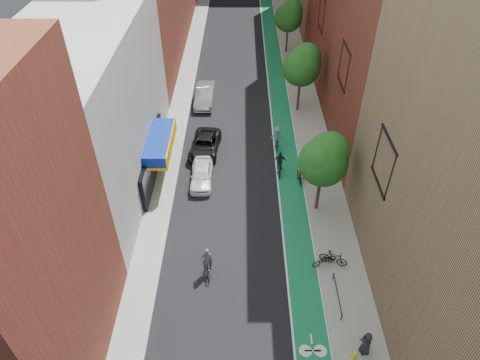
{
  "coord_description": "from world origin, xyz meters",
  "views": [
    {
      "loc": [
        0.12,
        -12.74,
        21.85
      ],
      "look_at": [
        0.02,
        11.55,
        1.5
      ],
      "focal_mm": 32.0,
      "sensor_mm": 36.0,
      "label": 1
    }
  ],
  "objects_px": {
    "cyclist_lead": "(207,265)",
    "pedestrian": "(366,343)",
    "fire_hydrant": "(354,355)",
    "parked_car_white": "(202,174)",
    "parked_car_black": "(205,145)",
    "parked_car_silver": "(205,95)",
    "cyclist_lane_near": "(300,172)",
    "cyclist_lane_mid": "(280,166)",
    "cyclist_lane_far": "(277,139)"
  },
  "relations": [
    {
      "from": "fire_hydrant",
      "to": "pedestrian",
      "type": "bearing_deg",
      "value": 34.17
    },
    {
      "from": "parked_car_black",
      "to": "cyclist_lane_mid",
      "type": "xyz_separation_m",
      "value": [
        6.21,
        -2.88,
        0.04
      ]
    },
    {
      "from": "parked_car_silver",
      "to": "pedestrian",
      "type": "bearing_deg",
      "value": -67.08
    },
    {
      "from": "parked_car_silver",
      "to": "cyclist_lead",
      "type": "xyz_separation_m",
      "value": [
        1.58,
        -21.46,
        -0.07
      ]
    },
    {
      "from": "parked_car_white",
      "to": "parked_car_black",
      "type": "xyz_separation_m",
      "value": [
        -0.01,
        3.97,
        -0.01
      ]
    },
    {
      "from": "parked_car_silver",
      "to": "fire_hydrant",
      "type": "xyz_separation_m",
      "value": [
        9.61,
        -27.15,
        -0.29
      ]
    },
    {
      "from": "fire_hydrant",
      "to": "parked_car_black",
      "type": "bearing_deg",
      "value": 115.93
    },
    {
      "from": "cyclist_lane_far",
      "to": "fire_hydrant",
      "type": "xyz_separation_m",
      "value": [
        2.85,
        -19.22,
        -0.45
      ]
    },
    {
      "from": "cyclist_lead",
      "to": "cyclist_lane_near",
      "type": "relative_size",
      "value": 1.08
    },
    {
      "from": "parked_car_white",
      "to": "fire_hydrant",
      "type": "distance_m",
      "value": 17.23
    },
    {
      "from": "cyclist_lead",
      "to": "pedestrian",
      "type": "height_order",
      "value": "cyclist_lead"
    },
    {
      "from": "cyclist_lane_near",
      "to": "pedestrian",
      "type": "bearing_deg",
      "value": 93.99
    },
    {
      "from": "parked_car_black",
      "to": "pedestrian",
      "type": "relative_size",
      "value": 3.07
    },
    {
      "from": "parked_car_silver",
      "to": "fire_hydrant",
      "type": "relative_size",
      "value": 6.82
    },
    {
      "from": "parked_car_white",
      "to": "cyclist_lead",
      "type": "relative_size",
      "value": 1.89
    },
    {
      "from": "parked_car_silver",
      "to": "cyclist_lane_mid",
      "type": "height_order",
      "value": "cyclist_lane_mid"
    },
    {
      "from": "parked_car_silver",
      "to": "cyclist_lane_far",
      "type": "height_order",
      "value": "cyclist_lane_far"
    },
    {
      "from": "parked_car_white",
      "to": "cyclist_lane_near",
      "type": "bearing_deg",
      "value": 0.03
    },
    {
      "from": "cyclist_lane_far",
      "to": "fire_hydrant",
      "type": "distance_m",
      "value": 19.44
    },
    {
      "from": "cyclist_lead",
      "to": "cyclist_lane_mid",
      "type": "distance_m",
      "value": 11.33
    },
    {
      "from": "cyclist_lane_near",
      "to": "cyclist_lane_mid",
      "type": "height_order",
      "value": "cyclist_lane_near"
    },
    {
      "from": "parked_car_silver",
      "to": "cyclist_lane_mid",
      "type": "distance_m",
      "value": 13.24
    },
    {
      "from": "cyclist_lead",
      "to": "cyclist_lane_far",
      "type": "bearing_deg",
      "value": -119.45
    },
    {
      "from": "cyclist_lane_mid",
      "to": "fire_hydrant",
      "type": "bearing_deg",
      "value": 105.01
    },
    {
      "from": "pedestrian",
      "to": "cyclist_lane_far",
      "type": "bearing_deg",
      "value": 173.83
    },
    {
      "from": "cyclist_lead",
      "to": "pedestrian",
      "type": "bearing_deg",
      "value": 140.16
    },
    {
      "from": "parked_car_white",
      "to": "cyclist_lane_mid",
      "type": "distance_m",
      "value": 6.3
    },
    {
      "from": "cyclist_lead",
      "to": "cyclist_lane_near",
      "type": "distance_m",
      "value": 11.29
    },
    {
      "from": "cyclist_lane_far",
      "to": "cyclist_lane_near",
      "type": "bearing_deg",
      "value": 114.97
    },
    {
      "from": "cyclist_lane_mid",
      "to": "fire_hydrant",
      "type": "xyz_separation_m",
      "value": [
        2.85,
        -15.76,
        -0.2
      ]
    },
    {
      "from": "parked_car_black",
      "to": "parked_car_silver",
      "type": "relative_size",
      "value": 0.99
    },
    {
      "from": "parked_car_white",
      "to": "parked_car_black",
      "type": "distance_m",
      "value": 3.97
    },
    {
      "from": "cyclist_lane_mid",
      "to": "cyclist_lane_far",
      "type": "relative_size",
      "value": 0.95
    },
    {
      "from": "parked_car_white",
      "to": "cyclist_lane_mid",
      "type": "bearing_deg",
      "value": 9.16
    },
    {
      "from": "cyclist_lane_near",
      "to": "parked_car_black",
      "type": "bearing_deg",
      "value": -30.34
    },
    {
      "from": "cyclist_lane_mid",
      "to": "parked_car_silver",
      "type": "bearing_deg",
      "value": -54.52
    },
    {
      "from": "cyclist_lead",
      "to": "cyclist_lane_near",
      "type": "xyz_separation_m",
      "value": [
        6.68,
        9.1,
        0.08
      ]
    },
    {
      "from": "parked_car_black",
      "to": "parked_car_silver",
      "type": "distance_m",
      "value": 8.53
    },
    {
      "from": "pedestrian",
      "to": "fire_hydrant",
      "type": "distance_m",
      "value": 0.86
    },
    {
      "from": "cyclist_lane_near",
      "to": "fire_hydrant",
      "type": "xyz_separation_m",
      "value": [
        1.35,
        -14.78,
        -0.3
      ]
    },
    {
      "from": "cyclist_lane_mid",
      "to": "pedestrian",
      "type": "height_order",
      "value": "cyclist_lane_mid"
    },
    {
      "from": "cyclist_lane_mid",
      "to": "pedestrian",
      "type": "distance_m",
      "value": 15.73
    },
    {
      "from": "parked_car_silver",
      "to": "cyclist_lane_mid",
      "type": "relative_size",
      "value": 2.49
    },
    {
      "from": "cyclist_lead",
      "to": "cyclist_lane_far",
      "type": "relative_size",
      "value": 1.03
    },
    {
      "from": "parked_car_white",
      "to": "cyclist_lane_near",
      "type": "distance_m",
      "value": 7.7
    },
    {
      "from": "cyclist_lead",
      "to": "cyclist_lane_far",
      "type": "distance_m",
      "value": 14.5
    },
    {
      "from": "parked_car_white",
      "to": "parked_car_black",
      "type": "bearing_deg",
      "value": 89.3
    },
    {
      "from": "parked_car_white",
      "to": "cyclist_lane_mid",
      "type": "relative_size",
      "value": 2.05
    },
    {
      "from": "parked_car_white",
      "to": "parked_car_silver",
      "type": "xyz_separation_m",
      "value": [
        -0.56,
        12.48,
        0.12
      ]
    },
    {
      "from": "cyclist_lead",
      "to": "parked_car_silver",
      "type": "bearing_deg",
      "value": -94.3
    }
  ]
}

